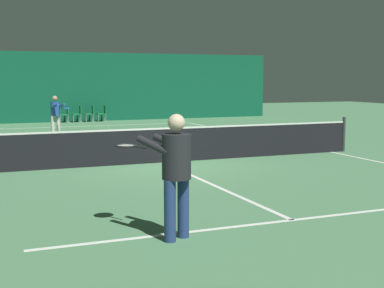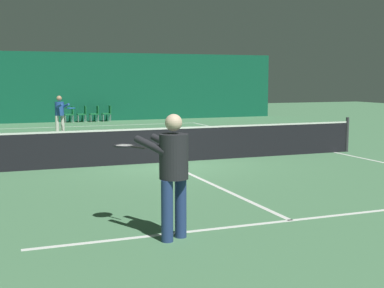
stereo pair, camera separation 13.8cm
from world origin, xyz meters
name	(u,v)px [view 1 (the left image)]	position (x,y,z in m)	size (l,w,h in m)	color
ground_plane	(163,162)	(0.00, 0.00, 0.00)	(60.00, 60.00, 0.00)	#4C7F56
backdrop_curtain	(70,87)	(0.00, 14.92, 1.82)	(23.00, 0.12, 3.63)	#0F5138
court_line_baseline_far	(82,126)	(0.00, 11.90, 0.00)	(11.00, 0.10, 0.00)	white
court_line_service_far	(108,138)	(0.00, 6.40, 0.00)	(8.25, 0.10, 0.00)	white
court_line_service_near	(292,220)	(0.00, -6.40, 0.00)	(8.25, 0.10, 0.00)	white
court_line_sideline_right	(331,152)	(5.50, 0.00, 0.00)	(0.10, 23.80, 0.00)	white
court_line_centre	(163,162)	(0.00, 0.00, 0.00)	(0.10, 12.80, 0.00)	white
tennis_net	(163,144)	(0.00, 0.00, 0.51)	(12.00, 0.10, 1.07)	black
player_near	(174,167)	(-2.09, -6.63, 1.03)	(0.97, 1.41, 1.77)	navy
player_far	(56,112)	(-1.65, 8.46, 0.92)	(0.77, 1.35, 1.57)	beige
courtside_chair_0	(65,113)	(-0.37, 14.37, 0.49)	(0.44, 0.44, 0.84)	#99999E
courtside_chair_1	(78,113)	(0.28, 14.37, 0.49)	(0.44, 0.44, 0.84)	#99999E
courtside_chair_2	(90,113)	(0.93, 14.37, 0.49)	(0.44, 0.44, 0.84)	#99999E
courtside_chair_3	(103,112)	(1.59, 14.37, 0.49)	(0.44, 0.44, 0.84)	#99999E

